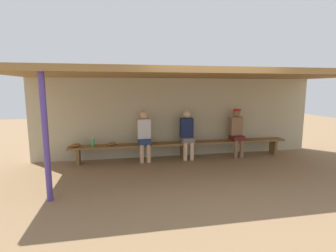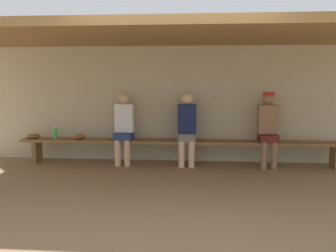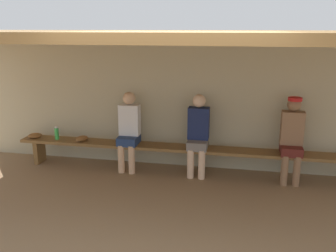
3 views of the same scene
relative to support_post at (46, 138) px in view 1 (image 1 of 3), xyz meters
The scene contains 11 objects.
ground_plane 3.16m from the support_post, 10.70° to the left, with size 24.00×24.00×0.00m, color #8C6D4C.
back_wall 3.87m from the support_post, 41.22° to the left, with size 8.00×0.20×2.20m, color #B7AD8C.
dugout_roof 3.37m from the support_post, 23.24° to the left, with size 8.00×2.80×0.12m, color olive.
support_post is the anchor object (origin of this frame).
bench 3.66m from the support_post, 35.81° to the left, with size 6.00×0.36×0.46m.
player_in_white 2.83m from the support_post, 48.60° to the left, with size 0.34×0.42×1.34m.
player_middle 3.70m from the support_post, 34.85° to the left, with size 0.34×0.42×1.34m.
player_in_red 4.96m from the support_post, 25.17° to the left, with size 0.34×0.42×1.34m.
water_bottle_green 2.22m from the support_post, 75.58° to the left, with size 0.07×0.07×0.23m.
baseball_glove_dark_brown 2.38m from the support_post, 64.09° to the left, with size 0.24×0.17×0.09m, color brown.
baseball_glove_worn 2.16m from the support_post, 86.81° to the left, with size 0.24×0.17×0.09m, color brown.
Camera 1 is at (-1.68, -5.00, 1.94)m, focal length 26.94 mm.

